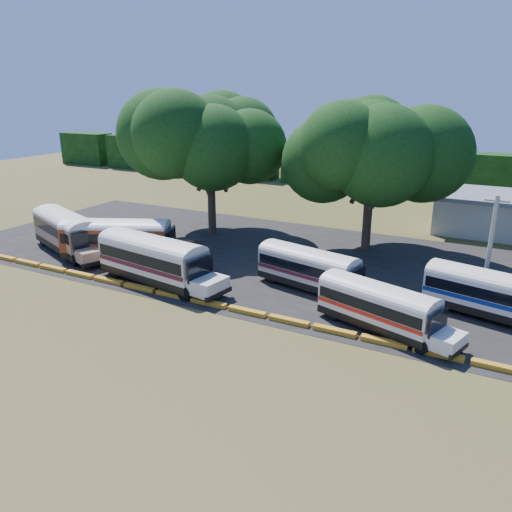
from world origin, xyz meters
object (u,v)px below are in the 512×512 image
at_px(bus_beige, 67,230).
at_px(tree_west, 210,140).
at_px(bus_white_red, 380,305).
at_px(bus_red, 119,237).
at_px(bus_cream_west, 155,257).

xyz_separation_m(bus_beige, tree_west, (8.05, 11.43, 7.29)).
bearing_deg(bus_beige, bus_white_red, 17.11).
bearing_deg(bus_red, bus_white_red, -31.73).
height_order(bus_cream_west, bus_white_red, bus_cream_west).
xyz_separation_m(bus_beige, bus_white_red, (28.73, -2.38, -0.42)).
bearing_deg(bus_cream_west, bus_white_red, 8.68).
distance_m(bus_white_red, tree_west, 26.04).
height_order(bus_beige, bus_red, bus_beige).
distance_m(bus_cream_west, tree_west, 16.15).
distance_m(bus_beige, bus_red, 5.69).
relative_size(bus_beige, tree_west, 0.83).
relative_size(bus_red, tree_west, 0.82).
distance_m(bus_beige, bus_white_red, 28.83).
xyz_separation_m(bus_red, tree_west, (2.37, 10.95, 7.31)).
bearing_deg(bus_red, bus_beige, 160.12).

